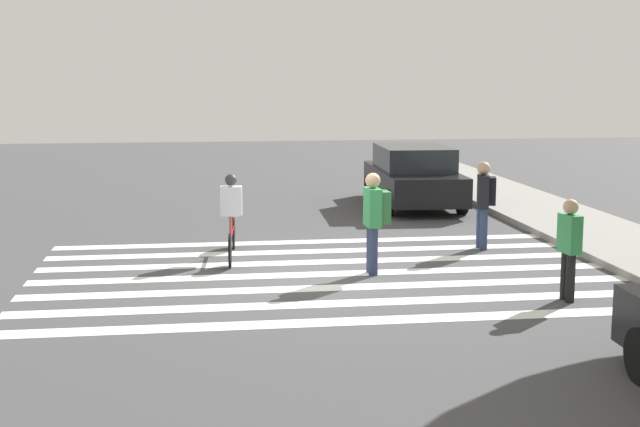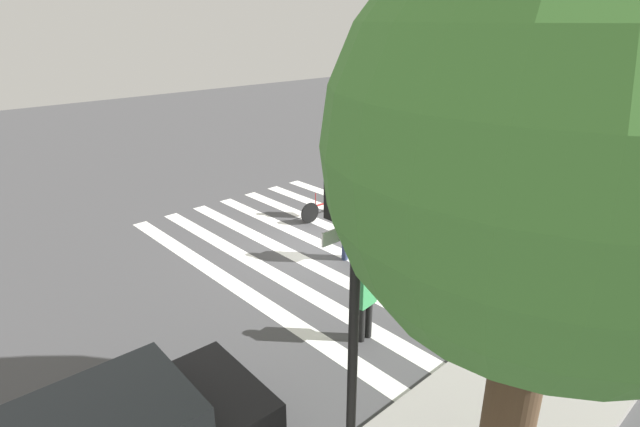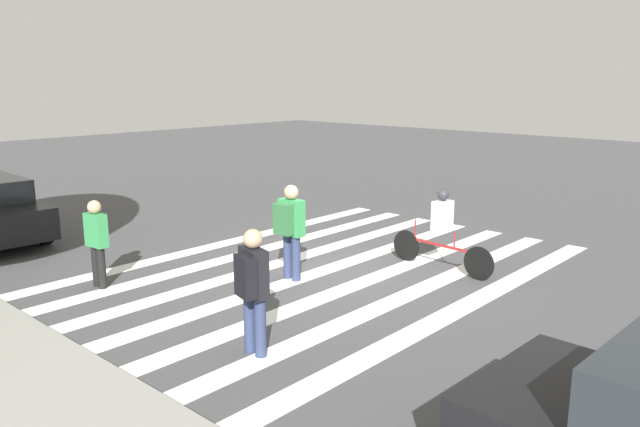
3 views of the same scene
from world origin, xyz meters
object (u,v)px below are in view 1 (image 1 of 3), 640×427
object	(u,v)px
pedestrian_adult_yellow_jacket	(375,215)
car_parked_dark_suv	(413,176)
cyclist_far_lane	(231,213)
pedestrian_adult_tall_backpack	(569,244)
pedestrian_adult_blue_shirt	(484,198)

from	to	relation	value
pedestrian_adult_yellow_jacket	car_parked_dark_suv	world-z (taller)	pedestrian_adult_yellow_jacket
pedestrian_adult_yellow_jacket	cyclist_far_lane	world-z (taller)	pedestrian_adult_yellow_jacket
pedestrian_adult_tall_backpack	pedestrian_adult_blue_shirt	bearing A→B (deg)	173.88
pedestrian_adult_tall_backpack	car_parked_dark_suv	bearing A→B (deg)	174.11
pedestrian_adult_tall_backpack	car_parked_dark_suv	xyz separation A→B (m)	(-9.81, -0.00, -0.09)
cyclist_far_lane	car_parked_dark_suv	xyz separation A→B (m)	(-5.90, 4.94, -0.07)
pedestrian_adult_tall_backpack	pedestrian_adult_yellow_jacket	world-z (taller)	pedestrian_adult_yellow_jacket
pedestrian_adult_blue_shirt	car_parked_dark_suv	size ratio (longest dim) A/B	0.37
pedestrian_adult_tall_backpack	pedestrian_adult_yellow_jacket	bearing A→B (deg)	-136.67
pedestrian_adult_yellow_jacket	car_parked_dark_suv	distance (m)	8.03
car_parked_dark_suv	cyclist_far_lane	bearing A→B (deg)	-37.92
pedestrian_adult_tall_backpack	car_parked_dark_suv	size ratio (longest dim) A/B	0.33
pedestrian_adult_yellow_jacket	car_parked_dark_suv	bearing A→B (deg)	-20.88
pedestrian_adult_yellow_jacket	cyclist_far_lane	distance (m)	2.94
pedestrian_adult_blue_shirt	pedestrian_adult_tall_backpack	bearing A→B (deg)	-164.59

